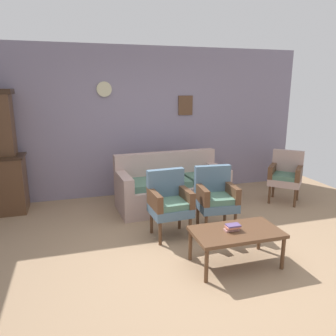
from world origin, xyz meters
The scene contains 9 objects.
ground_plane centered at (0.00, 0.00, 0.00)m, with size 7.68×7.68×0.00m, color #997A5B.
wall_back_with_decor centered at (0.00, 2.63, 1.35)m, with size 6.40×0.09×2.70m.
floral_couch centered at (0.36, 1.72, 0.33)m, with size 1.86×0.91×0.90m.
armchair_near_couch_end centered at (0.01, 0.68, 0.50)m, with size 0.55×0.52×0.90m.
armchair_row_middle centered at (0.70, 0.69, 0.50)m, with size 0.56×0.53×0.90m.
wingback_chair_by_fireplace centered at (2.37, 1.41, 0.50)m, with size 0.71×0.71×0.90m.
coffee_table centered at (0.51, -0.27, 0.38)m, with size 1.00×0.56×0.42m.
book_stack_on_table centered at (0.47, -0.26, 0.46)m, with size 0.17×0.10×0.07m.
floor_vase_by_wall centered at (2.85, 2.15, 0.37)m, with size 0.19×0.19×0.74m, color #897054.
Camera 1 is at (-1.19, -3.29, 1.99)m, focal length 34.77 mm.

